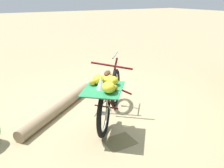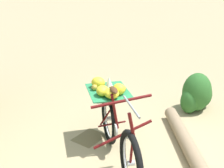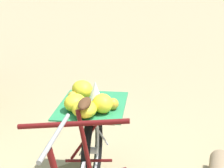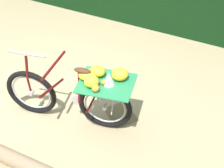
{
  "view_description": "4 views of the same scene",
  "coord_description": "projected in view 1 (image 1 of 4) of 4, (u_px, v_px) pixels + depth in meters",
  "views": [
    {
      "loc": [
        -2.08,
        -3.23,
        2.01
      ],
      "look_at": [
        -0.51,
        -0.55,
        0.83
      ],
      "focal_mm": 36.95,
      "sensor_mm": 36.0,
      "label": 1
    },
    {
      "loc": [
        2.22,
        1.6,
        2.24
      ],
      "look_at": [
        -0.74,
        -0.53,
        0.85
      ],
      "focal_mm": 45.29,
      "sensor_mm": 36.0,
      "label": 2
    },
    {
      "loc": [
        0.63,
        1.69,
        1.8
      ],
      "look_at": [
        -0.78,
        -0.44,
        0.96
      ],
      "focal_mm": 53.36,
      "sensor_mm": 36.0,
      "label": 3
    },
    {
      "loc": [
        -3.55,
        0.77,
        3.49
      ],
      "look_at": [
        -0.77,
        -0.55,
        0.85
      ],
      "focal_mm": 54.79,
      "sensor_mm": 36.0,
      "label": 4
    }
  ],
  "objects": [
    {
      "name": "ground_plane",
      "position": [
        121.0,
        111.0,
        4.3
      ],
      "size": [
        60.0,
        60.0,
        0.0
      ],
      "primitive_type": "plane",
      "color": "tan"
    },
    {
      "name": "bicycle",
      "position": [
        109.0,
        95.0,
        3.76
      ],
      "size": [
        1.39,
        1.55,
        1.03
      ],
      "rotation": [
        0.0,
        0.0,
        0.86
      ],
      "color": "black",
      "rests_on": "ground_plane"
    },
    {
      "name": "fallen_log",
      "position": [
        60.0,
        107.0,
        4.25
      ],
      "size": [
        1.8,
        1.47,
        0.2
      ],
      "primitive_type": "cylinder",
      "rotation": [
        0.0,
        1.57,
        0.67
      ],
      "color": "#937A5B",
      "rests_on": "ground_plane"
    },
    {
      "name": "leaf_litter_patch",
      "position": [
        120.0,
        141.0,
        3.4
      ],
      "size": [
        0.44,
        0.36,
        0.01
      ],
      "primitive_type": "cube",
      "color": "olive",
      "rests_on": "ground_plane"
    }
  ]
}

